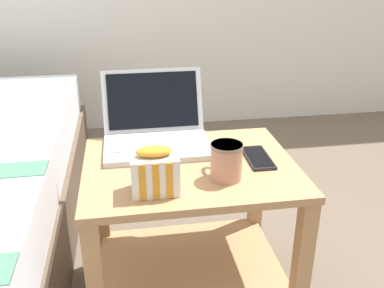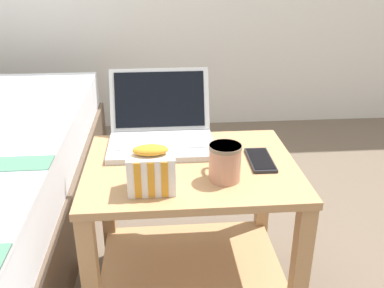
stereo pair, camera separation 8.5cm
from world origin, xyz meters
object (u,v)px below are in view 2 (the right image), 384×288
mug_front_left (224,160)px  snack_bag (151,170)px  laptop (161,130)px  cell_phone (260,160)px

mug_front_left → snack_bag: bearing=-167.6°
snack_bag → laptop: bearing=84.5°
mug_front_left → snack_bag: 0.20m
laptop → mug_front_left: 0.31m
laptop → snack_bag: size_ratio=2.63×
snack_bag → cell_phone: (0.32, 0.14, -0.05)m
mug_front_left → cell_phone: bearing=38.9°
cell_phone → mug_front_left: bearing=-141.1°
laptop → cell_phone: size_ratio=2.10×
snack_bag → cell_phone: size_ratio=0.80×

